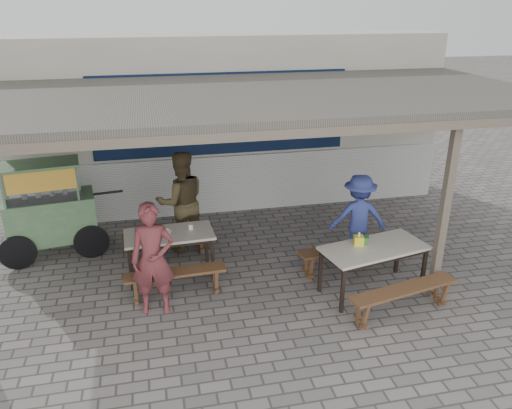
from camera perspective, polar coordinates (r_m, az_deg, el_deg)
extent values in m
plane|color=slate|center=(7.96, 1.18, -8.78)|extent=(60.00, 60.00, 0.00)
cube|color=beige|center=(10.62, -3.32, 9.41)|extent=(9.00, 1.20, 3.50)
cube|color=white|center=(10.34, -2.62, 2.43)|extent=(9.00, 0.10, 1.20)
cube|color=#0F1F46|center=(9.93, -3.94, 10.27)|extent=(5.00, 0.03, 1.60)
cube|color=#565049|center=(7.91, -0.38, 12.40)|extent=(9.00, 4.20, 0.12)
cube|color=#6D5E52|center=(5.99, 3.73, 8.14)|extent=(9.00, 0.12, 0.12)
cube|color=#6D5E52|center=(7.49, 20.72, -0.84)|extent=(0.11, 0.11, 2.70)
cube|color=beige|center=(7.90, -9.91, -3.37)|extent=(1.40, 0.76, 0.04)
cube|color=black|center=(7.93, -9.88, -3.76)|extent=(1.30, 0.66, 0.06)
cube|color=black|center=(7.80, -14.11, -7.21)|extent=(0.05, 0.05, 0.71)
cube|color=black|center=(7.88, -4.96, -6.23)|extent=(0.05, 0.05, 0.71)
cube|color=black|center=(8.31, -14.25, -5.30)|extent=(0.05, 0.05, 0.71)
cube|color=black|center=(8.39, -5.68, -4.41)|extent=(0.05, 0.05, 0.71)
cube|color=brown|center=(7.44, -9.21, -7.67)|extent=(1.48, 0.35, 0.04)
cube|color=brown|center=(7.53, -13.59, -9.62)|extent=(0.06, 0.28, 0.41)
cube|color=brown|center=(7.61, -4.68, -8.64)|extent=(0.06, 0.28, 0.41)
cube|color=brown|center=(8.65, -10.24, -3.26)|extent=(1.48, 0.35, 0.04)
cube|color=brown|center=(8.73, -13.98, -4.98)|extent=(0.06, 0.28, 0.41)
cube|color=brown|center=(8.80, -6.34, -4.19)|extent=(0.06, 0.28, 0.41)
cube|color=beige|center=(7.57, 13.37, -4.86)|extent=(1.67, 1.02, 0.04)
cube|color=black|center=(7.60, 13.33, -5.26)|extent=(1.56, 0.91, 0.06)
cube|color=black|center=(7.16, 9.87, -9.68)|extent=(0.05, 0.05, 0.71)
cube|color=black|center=(7.98, 18.60, -7.07)|extent=(0.05, 0.05, 0.71)
cube|color=black|center=(7.59, 7.37, -7.54)|extent=(0.05, 0.05, 0.71)
cube|color=black|center=(8.36, 15.88, -5.31)|extent=(0.05, 0.05, 0.71)
cube|color=brown|center=(7.24, 16.55, -9.26)|extent=(1.68, 0.61, 0.04)
cube|color=brown|center=(6.99, 11.97, -12.22)|extent=(0.11, 0.28, 0.41)
cube|color=brown|center=(7.77, 20.27, -9.40)|extent=(0.11, 0.28, 0.41)
cube|color=brown|center=(8.22, 10.23, -4.70)|extent=(1.68, 0.61, 0.04)
cube|color=brown|center=(7.99, 6.03, -7.09)|extent=(0.11, 0.28, 0.41)
cube|color=brown|center=(8.69, 13.87, -5.12)|extent=(0.11, 0.28, 0.41)
cube|color=#679060|center=(9.20, -22.27, -1.31)|extent=(1.51, 0.93, 0.74)
cube|color=#679060|center=(9.36, -21.93, -3.50)|extent=(1.45, 0.88, 0.05)
cylinder|color=black|center=(9.05, -25.58, -5.01)|extent=(0.59, 0.13, 0.59)
cylinder|color=black|center=(8.97, -18.26, -4.07)|extent=(0.59, 0.13, 0.59)
cube|color=silver|center=(8.98, -23.21, 2.49)|extent=(1.23, 0.79, 0.58)
cube|color=#679060|center=(8.90, -23.49, 4.25)|extent=(1.28, 0.83, 0.04)
cube|color=orange|center=(8.63, -23.36, 2.42)|extent=(1.05, 0.17, 0.34)
cylinder|color=black|center=(9.08, -17.29, 1.21)|extent=(0.74, 0.14, 0.04)
imported|color=brown|center=(7.01, -11.70, -6.17)|extent=(0.64, 0.45, 1.64)
imported|color=#4E4028|center=(8.68, -8.50, 0.32)|extent=(0.95, 0.78, 1.79)
imported|color=#364497|center=(8.56, 11.61, -1.38)|extent=(1.04, 0.73, 1.48)
cube|color=yellow|center=(7.55, 11.65, -4.03)|extent=(0.17, 0.17, 0.14)
cube|color=#2F6B37|center=(7.60, 12.08, -3.98)|extent=(0.21, 0.18, 0.12)
cylinder|color=silver|center=(7.96, -7.47, -2.54)|extent=(0.07, 0.07, 0.08)
imported|color=white|center=(7.88, -10.31, -3.16)|extent=(0.24, 0.24, 0.05)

